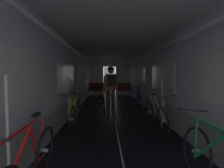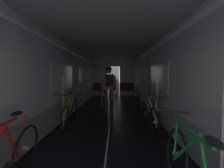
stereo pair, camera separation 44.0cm
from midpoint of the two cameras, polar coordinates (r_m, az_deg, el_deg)
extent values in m
cube|color=black|center=(5.70, -16.31, -11.24)|extent=(0.08, 11.50, 0.01)
cube|color=black|center=(5.72, 12.84, -11.13)|extent=(0.08, 11.50, 0.01)
cube|color=beige|center=(5.53, -1.70, -11.55)|extent=(0.03, 11.27, 0.00)
cube|color=#9EA0A5|center=(5.66, -17.35, -8.28)|extent=(0.12, 11.50, 0.60)
cube|color=silver|center=(5.55, -17.54, 4.22)|extent=(0.12, 11.50, 1.85)
cube|color=white|center=(2.36, -38.43, 1.34)|extent=(0.02, 1.90, 0.80)
cube|color=white|center=(4.98, -18.53, 2.35)|extent=(0.02, 1.90, 0.80)
cube|color=white|center=(7.78, -12.59, 2.60)|extent=(0.02, 1.90, 0.80)
cube|color=white|center=(10.62, -9.81, 2.71)|extent=(0.02, 1.90, 0.80)
cube|color=yellow|center=(5.07, -18.24, 2.36)|extent=(0.01, 0.20, 0.28)
cylinder|color=white|center=(5.52, -14.18, 10.26)|extent=(0.07, 11.04, 0.07)
cylinder|color=#B7BABF|center=(2.13, -38.84, -16.59)|extent=(0.04, 0.04, 1.40)
cylinder|color=#B7BABF|center=(4.44, -18.30, -6.14)|extent=(0.04, 0.04, 1.40)
cylinder|color=#B7BABF|center=(6.95, -12.37, -2.80)|extent=(0.04, 0.04, 1.40)
cube|color=#9EA0A5|center=(5.69, 13.86, -8.18)|extent=(0.12, 11.50, 0.60)
cube|color=silver|center=(5.58, 14.01, 4.26)|extent=(0.12, 11.50, 1.85)
cube|color=white|center=(5.01, 15.11, 2.40)|extent=(0.02, 1.90, 0.80)
cube|color=white|center=(7.80, 8.80, 2.64)|extent=(0.02, 1.90, 0.80)
cube|color=white|center=(10.64, 5.83, 2.73)|extent=(0.02, 1.90, 0.80)
cube|color=yellow|center=(5.55, 13.37, 2.47)|extent=(0.01, 0.20, 0.28)
cylinder|color=white|center=(5.54, 10.66, 10.27)|extent=(0.07, 11.04, 0.07)
cylinder|color=#B7BABF|center=(4.46, 15.06, -6.04)|extent=(0.04, 0.04, 1.40)
cylinder|color=#B7BABF|center=(6.97, 8.68, -2.75)|extent=(0.04, 0.04, 1.40)
cube|color=silver|center=(11.21, -6.87, 2.10)|extent=(1.00, 0.12, 2.45)
cube|color=silver|center=(11.21, 2.86, 2.12)|extent=(1.00, 0.12, 2.45)
cube|color=silver|center=(11.20, -2.01, 7.37)|extent=(0.90, 0.12, 0.40)
cube|color=#4C4F54|center=(11.87, -2.02, 1.20)|extent=(0.81, 0.04, 2.05)
cube|color=silver|center=(5.47, -1.74, 14.77)|extent=(3.14, 11.62, 0.12)
cylinder|color=gray|center=(10.21, -7.03, -3.64)|extent=(0.12, 0.12, 0.44)
cube|color=maroon|center=(10.18, -7.04, -2.13)|extent=(0.96, 0.44, 0.10)
cube|color=maroon|center=(10.35, -6.96, -0.66)|extent=(0.96, 0.08, 0.40)
torus|color=gray|center=(10.42, -9.31, 0.45)|extent=(0.14, 0.14, 0.02)
cylinder|color=gray|center=(10.22, 3.10, -3.61)|extent=(0.12, 0.12, 0.44)
cube|color=maroon|center=(10.19, 3.10, -2.11)|extent=(0.96, 0.44, 0.10)
cube|color=maroon|center=(10.36, 3.01, -0.64)|extent=(0.96, 0.08, 0.40)
torus|color=gray|center=(10.35, 0.62, 0.47)|extent=(0.14, 0.14, 0.02)
torus|color=black|center=(4.80, 10.91, -9.82)|extent=(0.15, 0.67, 0.67)
cylinder|color=#B2B2B7|center=(4.80, 10.91, -9.82)|extent=(0.10, 0.05, 0.06)
torus|color=black|center=(3.86, 15.01, -13.05)|extent=(0.15, 0.67, 0.67)
cylinder|color=#B2B2B7|center=(3.86, 15.01, -13.05)|extent=(0.10, 0.05, 0.06)
cylinder|color=#ADAFB5|center=(4.11, 13.95, -8.93)|extent=(0.13, 0.54, 0.56)
cylinder|color=#ADAFB5|center=(4.49, 12.30, -7.89)|extent=(0.10, 0.34, 0.55)
cylinder|color=#ADAFB5|center=(4.22, 13.78, -4.99)|extent=(0.07, 0.82, 0.04)
cylinder|color=#ADAFB5|center=(4.70, 11.54, -7.12)|extent=(0.09, 0.16, 0.49)
cylinder|color=#ADAFB5|center=(4.60, 11.63, -10.69)|extent=(0.04, 0.45, 0.07)
cylinder|color=#ADAFB5|center=(3.84, 15.35, -9.44)|extent=(0.09, 0.09, 0.49)
cylinder|color=black|center=(4.39, 12.41, -11.65)|extent=(0.04, 0.17, 0.17)
ellipsoid|color=black|center=(4.62, 12.22, -3.54)|extent=(0.11, 0.24, 0.07)
cylinder|color=black|center=(3.78, 16.16, -4.43)|extent=(0.44, 0.04, 0.08)
torus|color=black|center=(2.68, -27.96, -20.63)|extent=(0.13, 0.67, 0.67)
cylinder|color=#B2B2B7|center=(2.68, -27.96, -20.63)|extent=(0.10, 0.05, 0.06)
cylinder|color=red|center=(2.04, -37.41, -21.98)|extent=(0.08, 0.54, 0.56)
cylinder|color=red|center=(2.36, -31.66, -18.28)|extent=(0.10, 0.34, 0.55)
cylinder|color=red|center=(2.08, -35.89, -13.64)|extent=(0.06, 0.82, 0.04)
cylinder|color=red|center=(2.54, -29.29, -16.13)|extent=(0.07, 0.17, 0.49)
cylinder|color=red|center=(2.50, -30.14, -23.00)|extent=(0.05, 0.45, 0.07)
ellipsoid|color=black|center=(2.43, -30.66, -9.68)|extent=(0.10, 0.24, 0.07)
torus|color=black|center=(2.58, 23.72, -21.52)|extent=(0.11, 0.67, 0.67)
cylinder|color=#B2B2B7|center=(2.58, 23.72, -21.52)|extent=(0.09, 0.05, 0.06)
cylinder|color=#1E8438|center=(2.22, 27.03, -19.51)|extent=(0.09, 0.54, 0.56)
cylinder|color=#1E8438|center=(2.00, 28.74, -14.13)|extent=(0.04, 0.82, 0.04)
cylinder|color=#1E8438|center=(2.45, 23.62, -16.73)|extent=(0.08, 0.09, 0.49)
cylinder|color=black|center=(2.36, 22.80, -8.88)|extent=(0.44, 0.03, 0.07)
torus|color=black|center=(5.06, -14.92, -9.21)|extent=(0.14, 0.67, 0.67)
cylinder|color=#B2B2B7|center=(5.06, -14.92, -9.21)|extent=(0.10, 0.05, 0.06)
torus|color=black|center=(4.09, -17.60, -12.18)|extent=(0.14, 0.67, 0.67)
cylinder|color=#B2B2B7|center=(4.09, -17.60, -12.18)|extent=(0.10, 0.05, 0.06)
cylinder|color=yellow|center=(4.34, -17.02, -8.32)|extent=(0.09, 0.54, 0.56)
cylinder|color=yellow|center=(4.73, -15.93, -7.36)|extent=(0.11, 0.34, 0.55)
cylinder|color=yellow|center=(4.45, -17.03, -4.60)|extent=(0.07, 0.82, 0.04)
cylinder|color=yellow|center=(4.95, -15.44, -6.65)|extent=(0.08, 0.17, 0.49)
cylinder|color=yellow|center=(4.84, -15.38, -10.03)|extent=(0.05, 0.45, 0.07)
cylinder|color=yellow|center=(4.06, -17.96, -8.78)|extent=(0.09, 0.09, 0.49)
cylinder|color=black|center=(4.63, -15.89, -10.91)|extent=(0.04, 0.17, 0.17)
ellipsoid|color=black|center=(4.87, -16.01, -3.25)|extent=(0.11, 0.24, 0.07)
cylinder|color=black|center=(4.00, -18.67, -4.04)|extent=(0.44, 0.04, 0.08)
torus|color=black|center=(6.07, 7.94, -7.08)|extent=(0.16, 0.68, 0.67)
cylinder|color=#B2B2B7|center=(6.07, 7.94, -7.08)|extent=(0.10, 0.06, 0.06)
torus|color=black|center=(7.08, 7.36, -5.64)|extent=(0.16, 0.68, 0.67)
cylinder|color=#B2B2B7|center=(7.08, 7.36, -5.64)|extent=(0.10, 0.06, 0.06)
cylinder|color=purple|center=(6.73, 7.40, -4.20)|extent=(0.06, 0.54, 0.56)
cylinder|color=purple|center=(6.33, 7.62, -4.66)|extent=(0.11, 0.34, 0.55)
cylinder|color=purple|center=(6.55, 7.33, -2.07)|extent=(0.12, 0.82, 0.04)
cylinder|color=purple|center=(6.10, 7.75, -4.73)|extent=(0.05, 0.17, 0.49)
cylinder|color=purple|center=(6.30, 7.81, -6.93)|extent=(0.08, 0.45, 0.07)
cylinder|color=purple|center=(7.01, 7.24, -3.73)|extent=(0.07, 0.09, 0.49)
cylinder|color=black|center=(6.52, 7.69, -6.78)|extent=(0.04, 0.17, 0.17)
ellipsoid|color=black|center=(6.12, 7.53, -1.87)|extent=(0.12, 0.25, 0.07)
cylinder|color=black|center=(7.00, 7.05, -0.93)|extent=(0.44, 0.07, 0.06)
cylinder|color=#2D2D33|center=(5.77, -3.64, -6.43)|extent=(0.13, 0.13, 0.90)
cylinder|color=#2D2D33|center=(5.79, -1.66, -6.38)|extent=(0.13, 0.13, 0.90)
cube|color=olive|center=(5.70, -2.67, 0.85)|extent=(0.39, 0.27, 0.56)
cylinder|color=olive|center=(5.70, -4.88, 0.34)|extent=(0.12, 0.21, 0.53)
cylinder|color=olive|center=(5.76, -0.52, 0.37)|extent=(0.12, 0.21, 0.53)
sphere|color=#9E7051|center=(5.70, -2.68, 4.87)|extent=(0.21, 0.21, 0.21)
ellipsoid|color=black|center=(5.71, -2.68, 5.57)|extent=(0.28, 0.31, 0.16)
cube|color=black|center=(5.53, -2.44, 1.20)|extent=(0.30, 0.20, 0.40)
torus|color=black|center=(5.55, -5.30, -8.01)|extent=(0.14, 0.67, 0.67)
cylinder|color=#B2B2B7|center=(5.55, -5.30, -8.01)|extent=(0.10, 0.06, 0.05)
torus|color=black|center=(6.56, -5.67, -6.32)|extent=(0.14, 0.67, 0.67)
cylinder|color=#B2B2B7|center=(6.56, -5.67, -6.32)|extent=(0.10, 0.06, 0.05)
cylinder|color=orange|center=(6.21, -5.47, -4.78)|extent=(0.06, 0.54, 0.56)
cylinder|color=orange|center=(5.81, -5.31, -5.33)|extent=(0.10, 0.34, 0.55)
cylinder|color=orange|center=(6.03, -5.28, -2.49)|extent=(0.11, 0.82, 0.04)
cylinder|color=orange|center=(5.58, -5.20, -5.43)|extent=(0.04, 0.17, 0.49)
cylinder|color=orange|center=(5.78, -5.41, -7.80)|extent=(0.07, 0.45, 0.07)
cylinder|color=orange|center=(6.49, -5.55, -4.25)|extent=(0.06, 0.09, 0.49)
cylinder|color=black|center=(6.00, -5.50, -7.61)|extent=(0.04, 0.17, 0.17)
ellipsoid|color=black|center=(5.60, -5.07, -2.29)|extent=(0.12, 0.25, 0.06)
cylinder|color=black|center=(6.48, -5.41, -1.22)|extent=(0.44, 0.07, 0.05)
camera|label=1|loc=(0.22, -91.84, -0.10)|focal=25.11mm
camera|label=2|loc=(0.22, 88.16, 0.10)|focal=25.11mm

